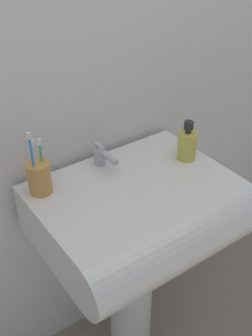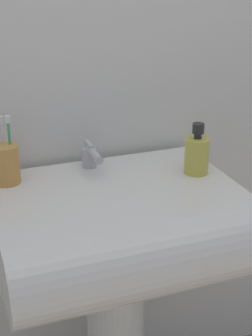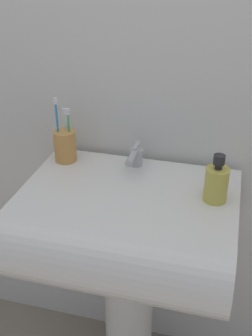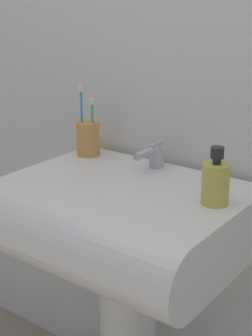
% 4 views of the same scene
% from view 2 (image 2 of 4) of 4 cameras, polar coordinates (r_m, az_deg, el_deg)
% --- Properties ---
extents(wall_back, '(5.00, 0.05, 2.40)m').
position_cam_2_polar(wall_back, '(1.47, -4.84, 13.83)').
color(wall_back, silver).
rests_on(wall_back, ground).
extents(sink_basin, '(0.63, 0.51, 0.18)m').
position_cam_2_polar(sink_basin, '(1.32, -0.40, -6.88)').
color(sink_basin, white).
rests_on(sink_basin, sink_pedestal).
extents(faucet, '(0.04, 0.13, 0.07)m').
position_cam_2_polar(faucet, '(1.44, -3.93, 1.35)').
color(faucet, '#B7B7BC').
rests_on(faucet, sink_basin).
extents(toothbrush_cup, '(0.07, 0.07, 0.22)m').
position_cam_2_polar(toothbrush_cup, '(1.38, -13.20, 0.53)').
color(toothbrush_cup, '#D19347').
rests_on(toothbrush_cup, sink_basin).
extents(soap_bottle, '(0.07, 0.07, 0.14)m').
position_cam_2_polar(soap_bottle, '(1.42, 7.85, 1.55)').
color(soap_bottle, gold).
rests_on(soap_bottle, sink_basin).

